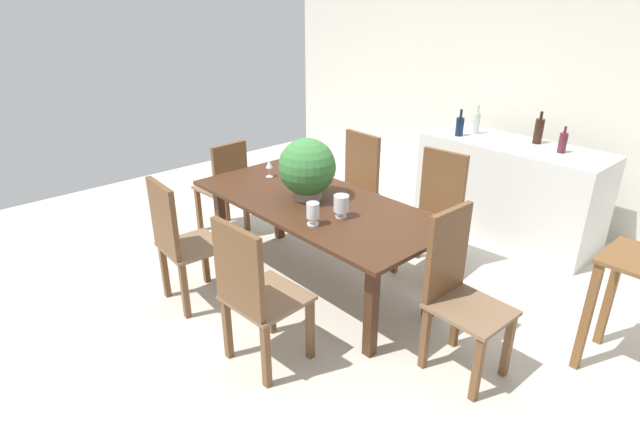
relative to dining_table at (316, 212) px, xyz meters
The scene contains 18 objects.
ground_plane 0.66m from the dining_table, 90.00° to the left, with size 7.04×7.04×0.00m, color beige.
back_wall 2.79m from the dining_table, 90.00° to the left, with size 6.40×0.10×2.60m, color beige.
dining_table is the anchor object (origin of this frame).
chair_near_right 1.05m from the dining_table, 63.01° to the right, with size 0.49×0.47×1.02m.
chair_far_left 1.04m from the dining_table, 116.67° to the left, with size 0.49×0.42×1.01m.
chair_head_end 1.32m from the dining_table, behind, with size 0.44×0.43×0.94m.
chair_far_right 1.04m from the dining_table, 63.70° to the left, with size 0.47×0.47×1.03m.
chair_near_left 1.05m from the dining_table, 117.18° to the right, with size 0.46×0.44×1.01m.
chair_foot_end 1.30m from the dining_table, ahead, with size 0.46×0.42×1.05m.
flower_centerpiece 0.34m from the dining_table, behind, with size 0.44×0.44×0.48m.
crystal_vase_left 0.47m from the dining_table, 44.21° to the right, with size 0.09×0.09×0.16m.
crystal_vase_center_near 0.40m from the dining_table, 10.68° to the right, with size 0.11×0.11×0.17m.
wine_glass 0.72m from the dining_table, behind, with size 0.06×0.06×0.15m.
kitchen_counter 2.11m from the dining_table, 75.48° to the left, with size 1.70×0.67×0.92m, color silver.
wine_bottle_clear 2.30m from the dining_table, 65.53° to the left, with size 0.07×0.07×0.24m.
wine_bottle_tall 2.32m from the dining_table, 73.39° to the left, with size 0.08×0.08×0.30m.
wine_bottle_amber 2.12m from the dining_table, 87.96° to the left, with size 0.06×0.06×0.29m.
wine_bottle_green 1.93m from the dining_table, 89.81° to the left, with size 0.08×0.08×0.26m.
Camera 1 is at (2.66, -2.48, 2.20)m, focal length 28.09 mm.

